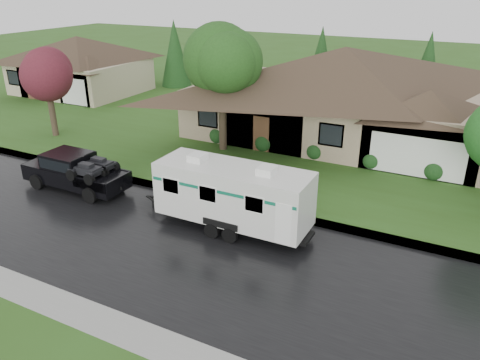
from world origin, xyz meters
The scene contains 11 objects.
ground centered at (0.00, 0.00, 0.00)m, with size 140.00×140.00×0.00m, color #2D5219.
road centered at (0.00, -2.00, 0.01)m, with size 140.00×8.00×0.01m, color black.
curb centered at (0.00, 2.25, 0.07)m, with size 140.00×0.50×0.15m, color gray.
lawn centered at (0.00, 15.00, 0.07)m, with size 140.00×26.00×0.15m, color #2D5219.
house_main centered at (2.29, 13.84, 3.59)m, with size 19.44×10.80×6.90m.
house_far centered at (-21.78, 15.85, 2.97)m, with size 10.80×8.64×5.80m.
tree_left_green centered at (-3.43, 8.36, 5.04)m, with size 4.25×4.25×7.04m.
tree_red centered at (-14.42, 5.72, 3.96)m, with size 3.32×3.32×5.49m.
shrub_row centered at (2.00, 9.30, 0.65)m, with size 13.60×1.00×1.00m.
pickup_truck centered at (-7.31, 0.32, 0.97)m, with size 5.43×2.06×1.81m.
travel_trailer centered at (1.49, 0.32, 1.59)m, with size 6.69×2.35×3.00m.
Camera 1 is at (9.48, -14.76, 9.60)m, focal length 35.00 mm.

